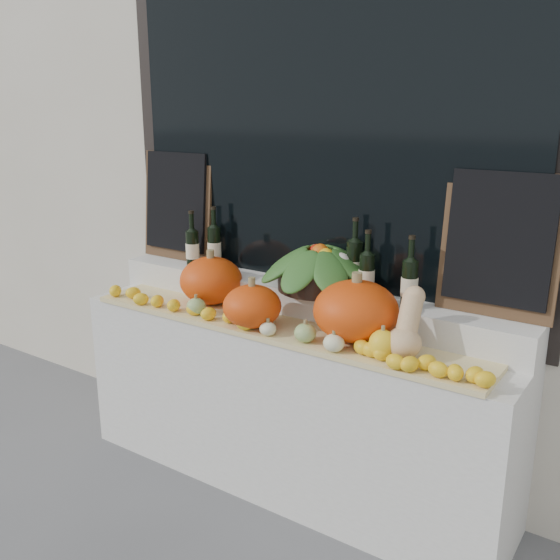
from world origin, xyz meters
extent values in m
cube|color=beige|center=(0.00, 2.25, 2.25)|extent=(7.00, 0.90, 4.50)
cube|color=black|center=(0.00, 1.80, 1.90)|extent=(2.40, 0.04, 2.10)
cube|color=black|center=(0.00, 1.77, 1.90)|extent=(2.20, 0.02, 2.00)
cube|color=silver|center=(0.00, 1.52, 0.44)|extent=(2.30, 0.55, 0.88)
cube|color=silver|center=(0.00, 1.68, 0.96)|extent=(2.30, 0.25, 0.16)
cube|color=tan|center=(0.00, 1.40, 0.89)|extent=(2.10, 0.32, 0.02)
ellipsoid|color=#E2470B|center=(-0.48, 1.51, 1.03)|extent=(0.41, 0.41, 0.25)
ellipsoid|color=#E2470B|center=(0.40, 1.45, 1.04)|extent=(0.41, 0.41, 0.27)
ellipsoid|color=#E2470B|center=(-0.08, 1.33, 1.01)|extent=(0.29, 0.29, 0.20)
ellipsoid|color=#D9AE7F|center=(0.67, 1.38, 0.97)|extent=(0.15, 0.15, 0.13)
cylinder|color=#D9AE7F|center=(0.67, 1.43, 1.08)|extent=(0.09, 0.14, 0.18)
sphere|color=#D9AE7F|center=(0.67, 1.47, 1.15)|extent=(0.09, 0.09, 0.09)
ellipsoid|color=#306D20|center=(0.23, 1.31, 0.95)|extent=(0.10, 0.10, 0.08)
cylinder|color=olive|center=(0.23, 1.31, 1.00)|extent=(0.02, 0.02, 0.02)
ellipsoid|color=#306D20|center=(-0.07, 1.31, 0.94)|extent=(0.09, 0.09, 0.08)
cylinder|color=olive|center=(-0.07, 1.31, 1.00)|extent=(0.02, 0.02, 0.02)
ellipsoid|color=#EDECBD|center=(0.05, 1.28, 0.94)|extent=(0.08, 0.08, 0.06)
cylinder|color=olive|center=(0.05, 1.28, 0.98)|extent=(0.02, 0.02, 0.02)
ellipsoid|color=yellow|center=(-0.08, 1.28, 0.96)|extent=(0.11, 0.11, 0.12)
cylinder|color=olive|center=(-0.08, 1.28, 1.03)|extent=(0.02, 0.02, 0.02)
ellipsoid|color=#EDECBD|center=(0.39, 1.28, 0.94)|extent=(0.09, 0.09, 0.08)
cylinder|color=olive|center=(0.39, 1.28, 0.99)|extent=(0.02, 0.02, 0.02)
ellipsoid|color=yellow|center=(0.59, 1.34, 0.97)|extent=(0.12, 0.12, 0.12)
cylinder|color=olive|center=(0.59, 1.34, 1.04)|extent=(0.02, 0.02, 0.02)
ellipsoid|color=#306D20|center=(-0.42, 1.32, 0.95)|extent=(0.10, 0.10, 0.08)
cylinder|color=olive|center=(-0.42, 1.32, 1.00)|extent=(0.02, 0.02, 0.02)
cylinder|color=black|center=(0.10, 1.66, 1.09)|extent=(0.42, 0.42, 0.11)
cylinder|color=black|center=(-0.72, 1.64, 1.14)|extent=(0.07, 0.07, 0.20)
cylinder|color=black|center=(-0.72, 1.64, 1.29)|extent=(0.03, 0.03, 0.10)
cylinder|color=beige|center=(-0.72, 1.64, 1.13)|extent=(0.08, 0.08, 0.08)
cylinder|color=black|center=(-0.72, 1.64, 1.35)|extent=(0.03, 0.03, 0.02)
cylinder|color=black|center=(-0.60, 1.68, 1.16)|extent=(0.07, 0.07, 0.23)
cylinder|color=black|center=(-0.60, 1.68, 1.32)|extent=(0.03, 0.03, 0.10)
cylinder|color=beige|center=(-0.60, 1.68, 1.15)|extent=(0.08, 0.08, 0.08)
cylinder|color=black|center=(-0.60, 1.68, 1.38)|extent=(0.03, 0.03, 0.02)
cylinder|color=black|center=(0.26, 1.70, 1.17)|extent=(0.08, 0.08, 0.25)
cylinder|color=black|center=(0.26, 1.70, 1.34)|extent=(0.03, 0.03, 0.10)
cylinder|color=beige|center=(0.26, 1.70, 1.16)|extent=(0.08, 0.08, 0.08)
cylinder|color=black|center=(0.26, 1.70, 1.40)|extent=(0.03, 0.03, 0.02)
cylinder|color=black|center=(0.35, 1.65, 1.15)|extent=(0.07, 0.07, 0.21)
cylinder|color=black|center=(0.35, 1.65, 1.30)|extent=(0.03, 0.03, 0.10)
cylinder|color=beige|center=(0.35, 1.65, 1.14)|extent=(0.08, 0.08, 0.08)
cylinder|color=black|center=(0.35, 1.65, 1.36)|extent=(0.03, 0.03, 0.02)
cylinder|color=black|center=(0.57, 1.63, 1.15)|extent=(0.07, 0.07, 0.22)
cylinder|color=black|center=(0.57, 1.63, 1.31)|extent=(0.03, 0.03, 0.10)
cylinder|color=beige|center=(0.57, 1.63, 1.14)|extent=(0.08, 0.08, 0.08)
cylinder|color=black|center=(0.57, 1.63, 1.36)|extent=(0.03, 0.03, 0.02)
cube|color=#4C331E|center=(-0.92, 1.75, 1.35)|extent=(0.50, 0.07, 0.62)
cube|color=black|center=(-0.92, 1.73, 1.38)|extent=(0.44, 0.07, 0.56)
cube|color=#4C331E|center=(0.92, 1.75, 1.35)|extent=(0.50, 0.07, 0.62)
cube|color=black|center=(0.92, 1.73, 1.38)|extent=(0.44, 0.07, 0.56)
camera|label=1|loc=(1.59, -0.90, 1.93)|focal=40.00mm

